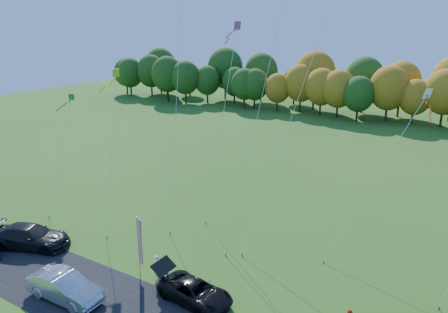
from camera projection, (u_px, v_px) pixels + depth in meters
The scene contains 15 objects.
ground at pixel (176, 282), 28.49m from camera, with size 160.00×160.00×0.00m, color #2B5B18.
tree_line at pixel (376, 122), 73.24m from camera, with size 116.00×12.00×10.00m, color #1E4711, non-canonical shape.
black_suv at pixel (196, 292), 26.31m from camera, with size 2.23×4.83×1.34m, color black.
silver_sedan at pixel (65, 287), 26.51m from camera, with size 1.77×5.07×1.67m, color #B7B8BC.
dark_truck_a at pixel (30, 236), 32.72m from camera, with size 2.40×5.90×1.71m, color black.
person_tailgate_a at pixel (158, 267), 28.58m from camera, with size 0.62×0.41×1.70m, color white.
person_tailgate_b at pixel (162, 276), 27.54m from camera, with size 0.86×0.67×1.77m, color gray.
feather_flag at pixel (140, 240), 28.44m from camera, with size 0.53×0.26×4.27m.
kite_delta_blue at pixel (178, 74), 36.47m from camera, with size 6.52×10.75×25.13m.
kite_parafoil_orange at pixel (305, 79), 32.32m from camera, with size 5.22×13.28×24.71m.
kite_delta_red at pixel (265, 83), 30.89m from camera, with size 2.92×8.68×23.85m.
kite_diamond_yellow at pixel (112, 151), 35.51m from camera, with size 4.04×6.27×12.80m.
kite_diamond_green at pixel (61, 154), 38.64m from camera, with size 2.23×5.57×10.30m.
kite_diamond_white at pixel (376, 177), 30.68m from camera, with size 5.09×7.44×12.13m.
kite_diamond_pink at pixel (222, 119), 36.58m from camera, with size 1.21×6.29×16.65m.
Camera 1 is at (15.62, -19.46, 16.31)m, focal length 35.00 mm.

